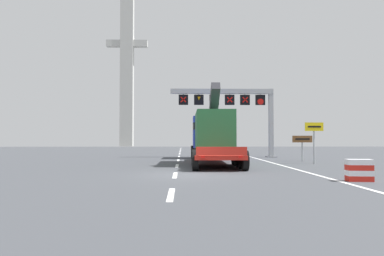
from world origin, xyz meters
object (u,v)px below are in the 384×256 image
object	(u,v)px
heavy_haul_truck_red	(211,135)
exit_sign_yellow	(314,133)
overhead_lane_gantry	(234,102)
tourist_info_sign_brown	(302,142)
bridge_pylon_distant	(127,62)
crash_barrier_striped	(359,170)

from	to	relation	value
heavy_haul_truck_red	exit_sign_yellow	distance (m)	7.40
overhead_lane_gantry	tourist_info_sign_brown	xyz separation A→B (m)	(4.36, -5.81, -3.62)
tourist_info_sign_brown	bridge_pylon_distant	bearing A→B (deg)	113.43
heavy_haul_truck_red	crash_barrier_striped	bearing A→B (deg)	-67.03
overhead_lane_gantry	heavy_haul_truck_red	bearing A→B (deg)	-114.25
overhead_lane_gantry	exit_sign_yellow	size ratio (longest dim) A/B	3.44
overhead_lane_gantry	crash_barrier_striped	distance (m)	18.80
tourist_info_sign_brown	exit_sign_yellow	bearing A→B (deg)	-90.80
heavy_haul_truck_red	tourist_info_sign_brown	distance (m)	7.07
heavy_haul_truck_red	bridge_pylon_distant	world-z (taller)	bridge_pylon_distant
heavy_haul_truck_red	exit_sign_yellow	bearing A→B (deg)	-18.37
overhead_lane_gantry	heavy_haul_truck_red	world-z (taller)	overhead_lane_gantry
heavy_haul_truck_red	exit_sign_yellow	xyz separation A→B (m)	(7.02, -2.33, 0.15)
heavy_haul_truck_red	crash_barrier_striped	xyz separation A→B (m)	(5.12, -12.08, -1.54)
heavy_haul_truck_red	bridge_pylon_distant	bearing A→B (deg)	106.20
heavy_haul_truck_red	crash_barrier_striped	world-z (taller)	heavy_haul_truck_red
crash_barrier_striped	bridge_pylon_distant	xyz separation A→B (m)	(-19.60, 61.92, 18.24)
tourist_info_sign_brown	crash_barrier_striped	world-z (taller)	tourist_info_sign_brown
bridge_pylon_distant	exit_sign_yellow	bearing A→B (deg)	-67.61
overhead_lane_gantry	heavy_haul_truck_red	xyz separation A→B (m)	(-2.69, -5.98, -3.13)
overhead_lane_gantry	bridge_pylon_distant	bearing A→B (deg)	111.38
exit_sign_yellow	crash_barrier_striped	bearing A→B (deg)	-101.03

